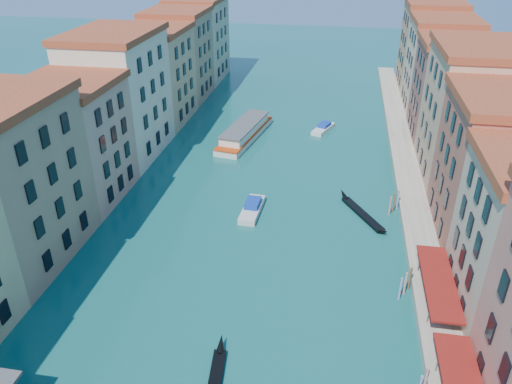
% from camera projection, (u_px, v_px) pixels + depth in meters
% --- Properties ---
extents(left_bank_palazzos, '(12.80, 128.40, 21.00)m').
position_uv_depth(left_bank_palazzos, '(104.00, 112.00, 78.31)').
color(left_bank_palazzos, tan).
rests_on(left_bank_palazzos, ground).
extents(right_bank_palazzos, '(12.80, 128.40, 21.00)m').
position_uv_depth(right_bank_palazzos, '(478.00, 134.00, 70.07)').
color(right_bank_palazzos, '#98443B').
rests_on(right_bank_palazzos, ground).
extents(quay, '(4.00, 140.00, 1.00)m').
position_uv_depth(quay, '(410.00, 187.00, 75.69)').
color(quay, gray).
rests_on(quay, ground).
extents(mooring_poles_right, '(1.44, 54.24, 3.20)m').
position_uv_depth(mooring_poles_right, '(416.00, 364.00, 44.41)').
color(mooring_poles_right, brown).
rests_on(mooring_poles_right, ground).
extents(vaporetto_far, '(7.71, 20.04, 2.91)m').
position_uv_depth(vaporetto_far, '(245.00, 132.00, 93.65)').
color(vaporetto_far, silver).
rests_on(vaporetto_far, ground).
extents(gondola_far, '(7.21, 11.19, 1.77)m').
position_uv_depth(gondola_far, '(361.00, 212.00, 69.42)').
color(gondola_far, black).
rests_on(gondola_far, ground).
extents(motorboat_mid, '(2.64, 7.53, 1.54)m').
position_uv_depth(motorboat_mid, '(252.00, 208.00, 70.01)').
color(motorboat_mid, silver).
rests_on(motorboat_mid, ground).
extents(motorboat_far, '(4.41, 7.10, 1.41)m').
position_uv_depth(motorboat_far, '(323.00, 128.00, 97.39)').
color(motorboat_far, silver).
rests_on(motorboat_far, ground).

